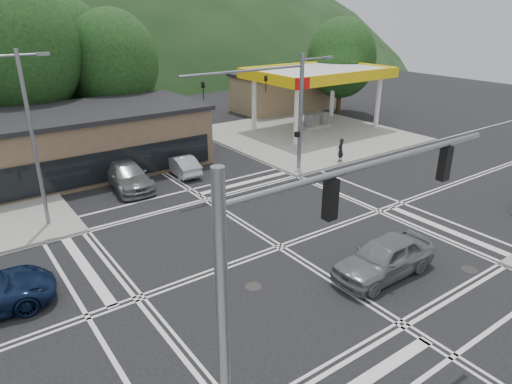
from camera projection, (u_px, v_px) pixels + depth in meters
ground at (280, 247)px, 22.01m from camera, size 120.00×120.00×0.00m
sidewalk_ne at (307, 134)px, 41.39m from camera, size 16.00×16.00×0.15m
gas_station_canopy at (318, 75)px, 41.35m from camera, size 12.32×8.34×5.75m
convenience_store at (281, 93)px, 50.94m from camera, size 10.00×6.00×3.80m
commercial_row at (23, 152)px, 29.73m from camera, size 24.00×8.00×4.00m
tree_n_b at (18, 50)px, 33.92m from camera, size 9.00×9.00×12.98m
tree_n_c at (113, 62)px, 38.19m from camera, size 7.60×7.60×10.87m
tree_n_e at (62, 53)px, 39.33m from camera, size 8.40×8.40×11.98m
tree_ne at (342, 58)px, 47.86m from camera, size 7.20×7.20×9.99m
streetlight_nw at (33, 133)px, 22.33m from camera, size 2.50×0.25×9.00m
signal_mast_ne at (287, 100)px, 30.04m from camera, size 11.65×0.30×8.00m
signal_mast_sw at (289, 271)px, 10.46m from camera, size 9.14×0.28×8.00m
car_grey_center at (384, 257)px, 19.42m from camera, size 5.01×2.02×1.70m
car_queue_a at (181, 165)px, 31.53m from camera, size 1.69×4.11×1.32m
car_queue_b at (180, 133)px, 38.90m from camera, size 2.74×5.10×1.65m
car_northbound at (127, 176)px, 29.06m from camera, size 2.58×5.63×1.60m
pedestrian at (340, 150)px, 33.55m from camera, size 0.73×0.59×1.74m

